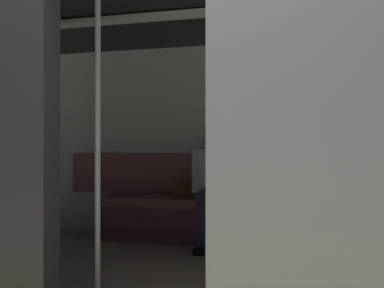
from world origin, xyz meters
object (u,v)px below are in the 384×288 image
at_px(grab_pole_door, 98,140).
at_px(book, 255,198).
at_px(train_car, 183,86).
at_px(handbag, 188,189).
at_px(person_seated, 218,178).
at_px(bench_seat, 217,210).

bearing_deg(grab_pole_door, book, -111.77).
distance_m(train_car, grab_pole_door, 0.96).
xyz_separation_m(train_car, grab_pole_door, (0.33, 0.79, -0.43)).
relative_size(book, grab_pole_door, 0.11).
xyz_separation_m(handbag, book, (-0.70, 0.02, -0.07)).
height_order(train_car, book, train_car).
height_order(handbag, book, handbag).
distance_m(handbag, book, 0.71).
bearing_deg(train_car, grab_pole_door, 67.51).
height_order(person_seated, grab_pole_door, grab_pole_door).
height_order(train_car, grab_pole_door, train_car).
bearing_deg(train_car, bench_seat, -92.71).
height_order(book, grab_pole_door, grab_pole_door).
bearing_deg(person_seated, train_car, 85.95).
xyz_separation_m(handbag, grab_pole_door, (0.06, 1.92, 0.49)).
xyz_separation_m(person_seated, grab_pole_door, (0.40, 1.79, 0.35)).
relative_size(bench_seat, handbag, 9.66).
bearing_deg(grab_pole_door, handbag, -91.71).
xyz_separation_m(bench_seat, book, (-0.38, -0.06, 0.12)).
xyz_separation_m(book, grab_pole_door, (0.76, 1.90, 0.56)).
relative_size(person_seated, grab_pole_door, 0.58).
bearing_deg(train_car, person_seated, -94.05).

